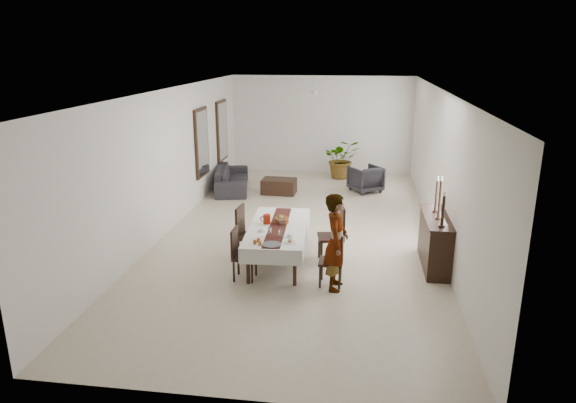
{
  "coord_description": "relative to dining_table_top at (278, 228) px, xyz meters",
  "views": [
    {
      "loc": [
        1.26,
        -11.09,
        4.05
      ],
      "look_at": [
        -0.13,
        -1.17,
        1.05
      ],
      "focal_mm": 32.0,
      "sensor_mm": 36.0,
      "label": 1
    }
  ],
  "objects": [
    {
      "name": "saucer_left",
      "position": [
        -0.27,
        -0.34,
        0.04
      ],
      "size": [
        0.14,
        0.14,
        0.01
      ],
      "primitive_type": "cylinder",
      "color": "silver",
      "rests_on": "tablecloth_top"
    },
    {
      "name": "chair_right_near_leg_bl",
      "position": [
        0.92,
        -1.09,
        -0.48
      ],
      "size": [
        0.04,
        0.04,
        0.41
      ],
      "primitive_type": "cylinder",
      "rotation": [
        0.0,
        0.0,
        -0.02
      ],
      "color": "black",
      "rests_on": "floor"
    },
    {
      "name": "serving_tray",
      "position": [
        0.05,
        -0.99,
        0.04
      ],
      "size": [
        0.34,
        0.34,
        0.02
      ],
      "primitive_type": "cylinder",
      "color": "#434348",
      "rests_on": "tablecloth_top"
    },
    {
      "name": "wall_right",
      "position": [
        3.24,
        1.78,
        0.91
      ],
      "size": [
        0.02,
        12.0,
        3.2
      ],
      "primitive_type": "cube",
      "color": "white",
      "rests_on": "floor"
    },
    {
      "name": "teacup_right",
      "position": [
        0.31,
        -0.55,
        0.06
      ],
      "size": [
        0.09,
        0.09,
        0.06
      ],
      "primitive_type": "cylinder",
      "color": "white",
      "rests_on": "saucer_right"
    },
    {
      "name": "fan_rod",
      "position": [
        0.24,
        4.78,
        2.41
      ],
      "size": [
        0.04,
        0.04,
        0.2
      ],
      "primitive_type": "cylinder",
      "color": "beige",
      "rests_on": "ceiling"
    },
    {
      "name": "jam_jar_a",
      "position": [
        -0.16,
        -1.03,
        0.07
      ],
      "size": [
        0.06,
        0.06,
        0.07
      ],
      "primitive_type": "cylinder",
      "color": "#975416",
      "rests_on": "tablecloth_top"
    },
    {
      "name": "chair_left_far_back",
      "position": [
        -0.75,
        -0.0,
        0.12
      ],
      "size": [
        0.09,
        0.47,
        0.59
      ],
      "primitive_type": "cube",
      "rotation": [
        0.0,
        0.0,
        -1.68
      ],
      "color": "black",
      "rests_on": "chair_left_far_seat"
    },
    {
      "name": "ceiling",
      "position": [
        0.24,
        1.78,
        2.51
      ],
      "size": [
        6.0,
        12.0,
        0.02
      ],
      "primitive_type": "cube",
      "color": "white",
      "rests_on": "wall_back"
    },
    {
      "name": "chair_right_near_seat",
      "position": [
        1.09,
        -0.92,
        -0.25
      ],
      "size": [
        0.42,
        0.42,
        0.05
      ],
      "primitive_type": "cube",
      "rotation": [
        0.0,
        0.0,
        1.55
      ],
      "color": "black",
      "rests_on": "chair_right_near_leg_fl"
    },
    {
      "name": "chair_right_far_leg_bl",
      "position": [
        0.87,
        -0.11,
        -0.45
      ],
      "size": [
        0.06,
        0.06,
        0.48
      ],
      "primitive_type": "cylinder",
      "rotation": [
        0.0,
        0.0,
        0.19
      ],
      "color": "black",
      "rests_on": "floor"
    },
    {
      "name": "wall_back",
      "position": [
        0.24,
        7.78,
        0.91
      ],
      "size": [
        6.0,
        0.02,
        3.2
      ],
      "primitive_type": "cube",
      "color": "white",
      "rests_on": "floor"
    },
    {
      "name": "chair_left_near_back",
      "position": [
        -0.65,
        -0.9,
        0.02
      ],
      "size": [
        0.04,
        0.41,
        0.52
      ],
      "primitive_type": "cube",
      "rotation": [
        0.0,
        0.0,
        -1.59
      ],
      "color": "black",
      "rests_on": "chair_left_near_seat"
    },
    {
      "name": "mirror_frame_far",
      "position": [
        -2.72,
        6.08,
        0.91
      ],
      "size": [
        0.06,
        1.05,
        1.85
      ],
      "primitive_type": "cube",
      "color": "black",
      "rests_on": "wall_left"
    },
    {
      "name": "red_pitcher",
      "position": [
        -0.24,
        0.13,
        0.13
      ],
      "size": [
        0.15,
        0.15,
        0.19
      ],
      "primitive_type": "cylinder",
      "rotation": [
        0.0,
        0.0,
        0.05
      ],
      "color": "maroon",
      "rests_on": "tablecloth_top"
    },
    {
      "name": "chair_left_far_leg_bl",
      "position": [
        -0.33,
        0.14,
        -0.46
      ],
      "size": [
        0.05,
        0.05,
        0.46
      ],
      "primitive_type": "cylinder",
      "rotation": [
        0.0,
        0.0,
        -0.11
      ],
      "color": "black",
      "rests_on": "floor"
    },
    {
      "name": "dining_table_top",
      "position": [
        0.0,
        0.0,
        0.0
      ],
      "size": [
        1.05,
        2.31,
        0.05
      ],
      "primitive_type": "cube",
      "rotation": [
        0.0,
        0.0,
        0.05
      ],
      "color": "black",
      "rests_on": "table_leg_fl"
    },
    {
      "name": "chair_left_near_seat",
      "position": [
        -0.47,
        -0.9,
        -0.26
      ],
      "size": [
        0.42,
        0.42,
        0.05
      ],
      "primitive_type": "cube",
      "rotation": [
        0.0,
        0.0,
        -1.59
      ],
      "color": "black",
      "rests_on": "chair_left_near_leg_fl"
    },
    {
      "name": "mirror_glass_near",
      "position": [
        -2.69,
        3.98,
        0.91
      ],
      "size": [
        0.01,
        0.9,
        1.7
      ],
      "primitive_type": "cube",
      "color": "silver",
      "rests_on": "mirror_frame_near"
    },
    {
      "name": "jam_jar_c",
      "position": [
        -0.21,
        -0.88,
        0.07
      ],
      "size": [
        0.06,
        0.06,
        0.07
      ],
      "primitive_type": "cylinder",
      "color": "#974216",
      "rests_on": "tablecloth_top"
    },
    {
      "name": "tablecloth_drape_near",
      "position": [
        0.06,
        -1.21,
        -0.11
      ],
      "size": [
        1.12,
        0.06,
        0.28
      ],
      "primitive_type": "cube",
      "rotation": [
        0.0,
        0.0,
        0.05
      ],
      "color": "silver",
      "rests_on": "dining_table_top"
    },
    {
      "name": "fan_blade_e",
      "position": [
        0.59,
        4.78,
        2.21
      ],
      "size": [
        0.55,
        0.1,
        0.01
      ],
      "primitive_type": "cube",
      "color": "silver",
      "rests_on": "fan_hub"
    },
    {
      "name": "fruit_yellow",
      "position": [
        0.04,
        0.19,
        0.15
      ],
      "size": [
        0.08,
        0.08,
        0.08
      ],
      "primitive_type": "sphere",
      "color": "gold",
      "rests_on": "fruit_basket"
    },
    {
      "name": "fruit_basket",
      "position": [
        0.04,
        0.24,
        0.08
      ],
      "size": [
        0.28,
        0.28,
        0.09
      ],
      "primitive_type": "cylinder",
      "color": "brown",
      "rests_on": "tablecloth_top"
    },
    {
      "name": "potted_plant",
      "position": [
        0.97,
        7.0,
        -0.05
      ],
      "size": [
        1.3,
        1.18,
        1.26
      ],
      "primitive_type": "imported",
      "rotation": [
        0.0,
        0.0,
        0.19
      ],
      "color": "#355B24",
      "rests_on": "floor"
    },
    {
      "name": "fruit_green",
      "position": [
        -0.0,
        0.27,
        0.15
      ],
      "size": [
        0.08,
        0.08,
        0.08
      ],
      "primitive_type": "sphere",
      "color": "#528A29",
      "rests_on": "fruit_basket"
    },
    {
      "name": "fan_blade_s",
      "position": [
        0.24,
        4.43,
        2.21
      ],
      "size": [
        0.1,
        0.55,
        0.01
      ],
      "primitive_type": "cube",
      "color": "silver",
      "rests_on": "fan_hub"
    },
    {
      "name": "saucer_right",
      "position": [
        0.31,
        -0.55,
        0.04
      ],
      "size": [
        0.14,
        0.14,
        0.01
      ],
      "primitive_type": "cylinder",
      "color": "white",
      "rests_on": "tablecloth_top"
    },
    {
      "name": "tablecloth_top",
      "position": [
        0.0,
        0.0,
        0.03
      ],
      "size": [
        1.23,
        2.49,
        0.01
      ],
      "primitive_type": "cube",
      "rotation": [
        0.0,
        0.0,
        0.05
      ],
      "color": "white",
      "rests_on": "dining_table_top"
    },
    {
      "name": "candlestick_near_base",
      "position": [
        3.02,
        -0.41,
        0.33
      ],
      "size": [
        0.11,
        0.11,
        0.03
      ],
      "primitive_type": "cylinder",
      "color": "black",
      "rests_on": "sideboard_top"
    },
    {
      "name": "sofa",
      "position": [
        -2.2,
        5.12,
        -0.35
      ],
      "size": [
        1.35,
        2.45,
        0.68
      ],
      "primitive_type": "imported",
      "rotation": [
        0.0,
        0.0,
        1.77
      ],
      "color": "#2C292F",
      "rests_on": "floor"
    },
    {
      "name": "mirror_glass_far",
      "position": [
        -2.69,
        6.08,
        0.91
      ],
      "size": [
        0.01,
        0.9,
        1.7
      ],
      "primitive_type": "cube",
      "color": "silver",
      "rests_on": "mirror_frame_far"
    },
    {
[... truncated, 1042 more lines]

